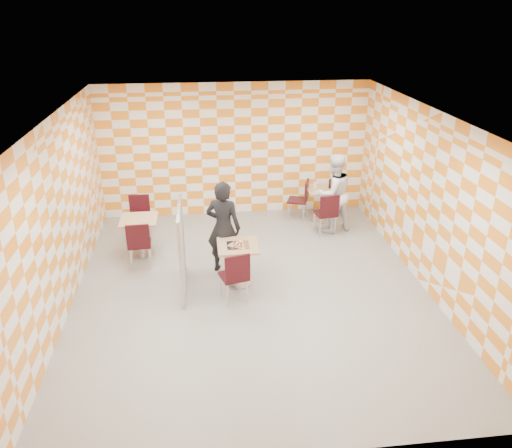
{
  "coord_description": "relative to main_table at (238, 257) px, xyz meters",
  "views": [
    {
      "loc": [
        -0.78,
        -7.39,
        4.58
      ],
      "look_at": [
        0.1,
        0.2,
        1.15
      ],
      "focal_mm": 35.0,
      "sensor_mm": 36.0,
      "label": 1
    }
  ],
  "objects": [
    {
      "name": "room_shell",
      "position": [
        0.21,
        0.29,
        0.99
      ],
      "size": [
        7.0,
        7.0,
        7.0
      ],
      "color": "gray",
      "rests_on": "ground"
    },
    {
      "name": "main_table",
      "position": [
        0.0,
        0.0,
        0.0
      ],
      "size": [
        0.7,
        0.7,
        0.75
      ],
      "color": "tan",
      "rests_on": "ground"
    },
    {
      "name": "second_table",
      "position": [
        2.1,
        2.58,
        0.0
      ],
      "size": [
        0.7,
        0.7,
        0.75
      ],
      "color": "tan",
      "rests_on": "ground"
    },
    {
      "name": "empty_table",
      "position": [
        -1.8,
        1.34,
        0.0
      ],
      "size": [
        0.7,
        0.7,
        0.75
      ],
      "color": "tan",
      "rests_on": "ground"
    },
    {
      "name": "chair_main_front",
      "position": [
        -0.09,
        -0.63,
        0.04
      ],
      "size": [
        0.52,
        0.53,
        0.92
      ],
      "color": "black",
      "rests_on": "ground"
    },
    {
      "name": "chair_second_front",
      "position": [
        2.03,
        1.78,
        0.04
      ],
      "size": [
        0.48,
        0.48,
        0.92
      ],
      "color": "black",
      "rests_on": "ground"
    },
    {
      "name": "chair_second_side",
      "position": [
        1.66,
        2.66,
        0.04
      ],
      "size": [
        0.55,
        0.54,
        0.92
      ],
      "color": "black",
      "rests_on": "ground"
    },
    {
      "name": "chair_empty_near",
      "position": [
        -1.76,
        0.76,
        0.04
      ],
      "size": [
        0.45,
        0.46,
        0.92
      ],
      "color": "black",
      "rests_on": "ground"
    },
    {
      "name": "chair_empty_far",
      "position": [
        -1.88,
        2.09,
        0.04
      ],
      "size": [
        0.44,
        0.45,
        0.92
      ],
      "color": "black",
      "rests_on": "ground"
    },
    {
      "name": "partition",
      "position": [
        -0.95,
        -0.08,
        0.28
      ],
      "size": [
        0.08,
        1.38,
        1.55
      ],
      "color": "white",
      "rests_on": "ground"
    },
    {
      "name": "man_dark",
      "position": [
        -0.22,
        0.48,
        0.36
      ],
      "size": [
        0.74,
        0.62,
        1.74
      ],
      "primitive_type": "imported",
      "rotation": [
        0.0,
        0.0,
        2.78
      ],
      "color": "black",
      "rests_on": "ground"
    },
    {
      "name": "man_white",
      "position": [
        2.19,
        1.98,
        0.35
      ],
      "size": [
        1.0,
        0.88,
        1.71
      ],
      "primitive_type": "imported",
      "rotation": [
        0.0,
        0.0,
        3.47
      ],
      "color": "white",
      "rests_on": "ground"
    },
    {
      "name": "pizza_on_foil",
      "position": [
        -0.0,
        -0.02,
        0.26
      ],
      "size": [
        0.4,
        0.4,
        0.04
      ],
      "color": "silver",
      "rests_on": "main_table"
    },
    {
      "name": "sport_bottle",
      "position": [
        1.95,
        2.63,
        0.33
      ],
      "size": [
        0.06,
        0.06,
        0.2
      ],
      "color": "white",
      "rests_on": "second_table"
    },
    {
      "name": "soda_bottle",
      "position": [
        2.28,
        2.6,
        0.34
      ],
      "size": [
        0.07,
        0.07,
        0.23
      ],
      "color": "black",
      "rests_on": "second_table"
    }
  ]
}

